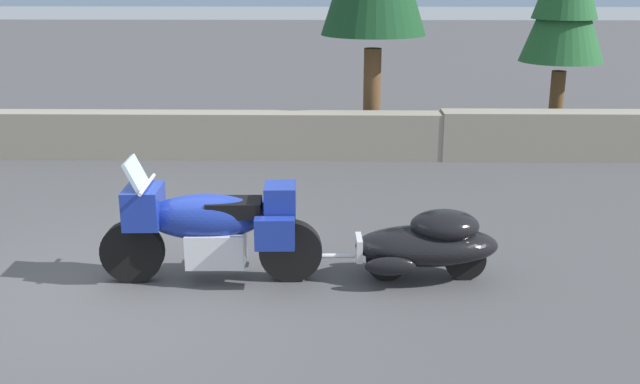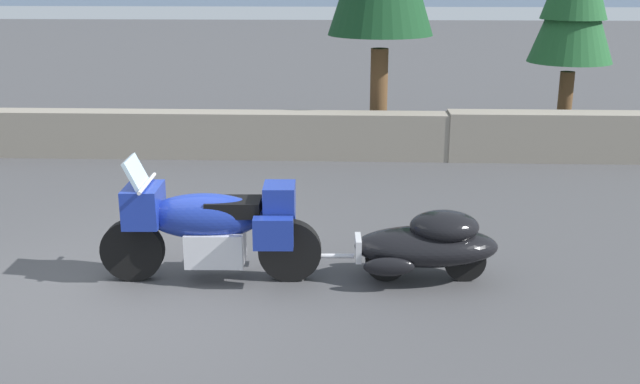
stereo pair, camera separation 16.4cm
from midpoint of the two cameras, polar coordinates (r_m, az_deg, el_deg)
The scene contains 4 objects.
ground_plane at distance 7.95m, azimuth -15.50°, elevation -7.36°, with size 80.00×80.00×0.00m, color #424244.
stone_guard_wall at distance 13.04m, azimuth -10.00°, elevation 4.40°, with size 24.00×0.55×0.87m.
touring_motorcycle at distance 7.80m, azimuth -9.01°, elevation -2.50°, with size 2.31×0.78×1.33m.
car_shaped_trailer at distance 7.88m, azimuth 7.64°, elevation -3.86°, with size 2.21×0.80×0.76m.
Camera 1 is at (2.16, -6.94, 3.19)m, focal length 41.85 mm.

